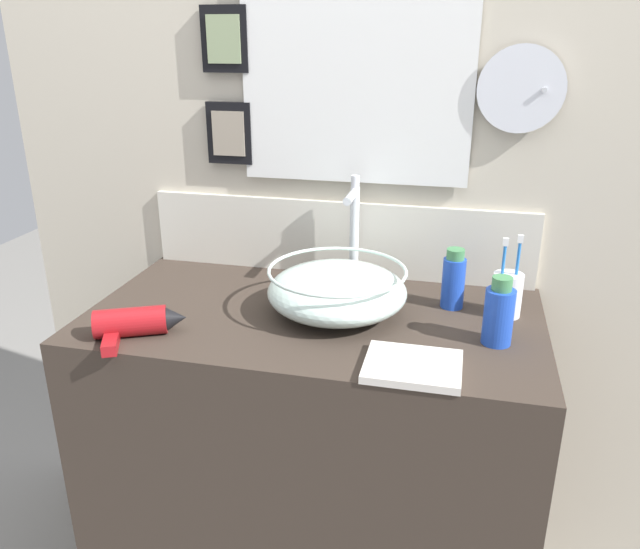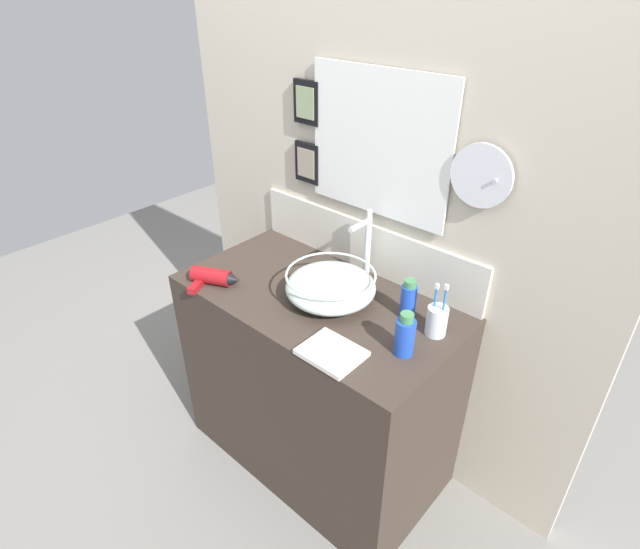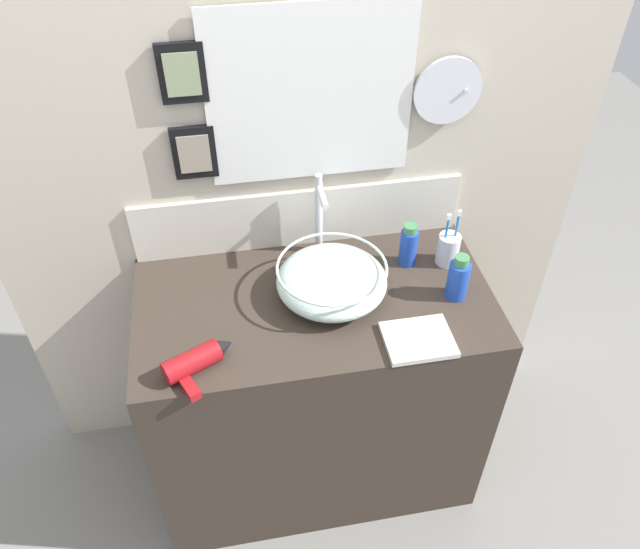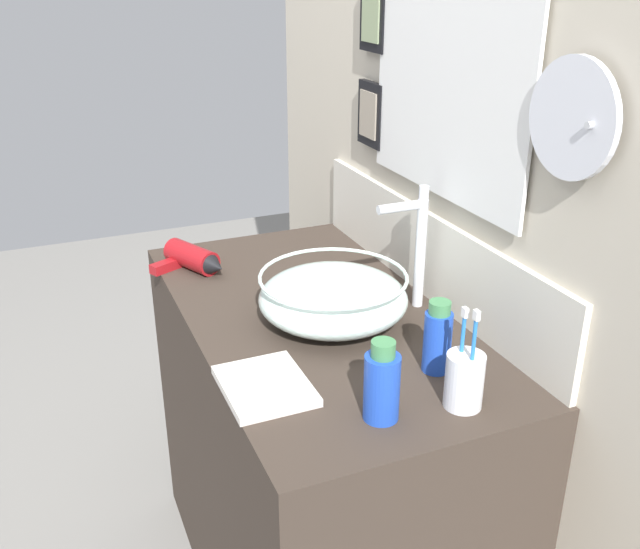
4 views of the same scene
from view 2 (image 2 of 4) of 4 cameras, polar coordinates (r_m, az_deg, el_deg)
name	(u,v)px [view 2 (image 2 of 4)]	position (r m, az deg, el deg)	size (l,w,h in m)	color
ground_plane	(317,451)	(2.40, -0.30, -19.53)	(6.00, 6.00, 0.00)	gray
vanity_counter	(317,382)	(2.09, -0.33, -12.19)	(1.05, 0.56, 0.85)	#382D26
back_panel	(374,168)	(1.86, 6.19, 11.98)	(1.87, 0.10, 2.51)	beige
glass_bowl_sink	(331,286)	(1.77, 1.21, -1.36)	(0.32, 0.32, 0.11)	silver
faucet	(366,241)	(1.85, 5.28, 3.80)	(0.02, 0.12, 0.28)	silver
hair_drier	(214,277)	(1.92, -12.02, -0.33)	(0.20, 0.18, 0.06)	maroon
toothbrush_cup	(437,320)	(1.66, 13.20, -5.13)	(0.07, 0.07, 0.20)	silver
lotion_bottle	(405,336)	(1.55, 9.69, -6.89)	(0.06, 0.06, 0.15)	blue
shampoo_bottle	(408,300)	(1.71, 10.07, -2.84)	(0.05, 0.05, 0.15)	blue
hand_towel	(332,353)	(1.56, 1.34, -8.91)	(0.19, 0.15, 0.02)	silver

